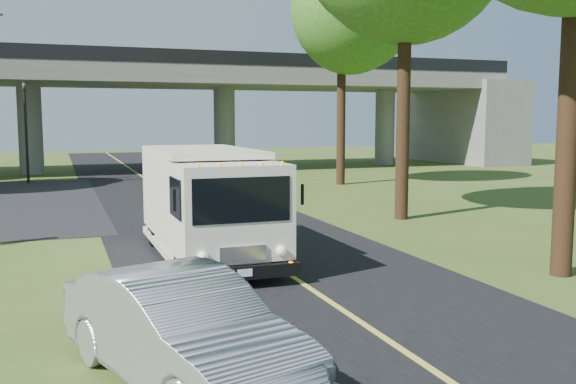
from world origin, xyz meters
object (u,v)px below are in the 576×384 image
traffic_signal (26,121)px  step_van (207,200)px  tree_right_far (347,18)px  silver_sedan (181,329)px

traffic_signal → step_van: (4.74, -20.84, -1.78)m
traffic_signal → tree_right_far: bearing=-22.1°
traffic_signal → silver_sedan: size_ratio=1.20×
traffic_signal → tree_right_far: tree_right_far is taller
step_van → traffic_signal: bearing=102.5°
step_van → silver_sedan: bearing=-105.7°
traffic_signal → silver_sedan: (2.80, -27.88, -2.49)m
tree_right_far → silver_sedan: (-12.41, -21.71, -7.59)m
tree_right_far → silver_sedan: bearing=-119.7°
silver_sedan → tree_right_far: bearing=41.6°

